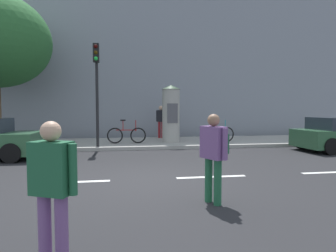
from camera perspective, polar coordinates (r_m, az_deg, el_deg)
ground_plane at (r=7.22m, az=-4.80°, el=-10.48°), size 80.00×80.00×0.00m
sidewalk_curb at (r=14.10m, az=-6.82°, el=-3.35°), size 36.00×4.00×0.15m
lane_markings at (r=7.22m, az=-4.80°, el=-10.45°), size 25.80×0.16×0.01m
building_backdrop at (r=19.18m, az=-7.46°, el=11.28°), size 36.00×5.00×8.72m
traffic_light at (r=12.34m, az=-13.91°, el=9.20°), size 0.24×0.45×4.22m
poster_column at (r=13.67m, az=0.59°, el=2.53°), size 0.90×0.90×2.70m
pedestrian_with_backpack at (r=5.33m, az=9.10°, el=-4.67°), size 0.50×0.62×1.64m
pedestrian_in_dark_shirt at (r=3.41m, az=-21.91°, el=-10.36°), size 0.56×0.40×1.60m
pedestrian_tallest at (r=15.59m, az=-1.38°, el=1.43°), size 0.51×0.51×1.75m
bicycle_leaning at (r=13.33m, az=-8.18°, el=-1.74°), size 1.77×0.17×1.09m
bicycle_upright at (r=13.79m, az=9.69°, el=-1.58°), size 1.76×0.35×1.09m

